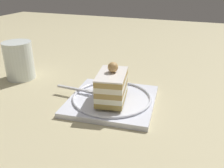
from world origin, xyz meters
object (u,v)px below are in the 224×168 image
at_px(cake_slice, 113,86).
at_px(drink_glass_near, 19,63).
at_px(fork, 81,90).
at_px(dessert_plate, 112,99).

bearing_deg(cake_slice, drink_glass_near, -12.04).
bearing_deg(fork, cake_slice, 170.45).
bearing_deg(drink_glass_near, dessert_plate, 170.48).
height_order(cake_slice, fork, cake_slice).
bearing_deg(drink_glass_near, fork, 167.00).
relative_size(dessert_plate, drink_glass_near, 1.99).
relative_size(dessert_plate, cake_slice, 1.95).
relative_size(cake_slice, drink_glass_near, 1.02).
xyz_separation_m(dessert_plate, cake_slice, (-0.01, 0.02, 0.04)).
xyz_separation_m(dessert_plate, drink_glass_near, (0.29, -0.05, 0.04)).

